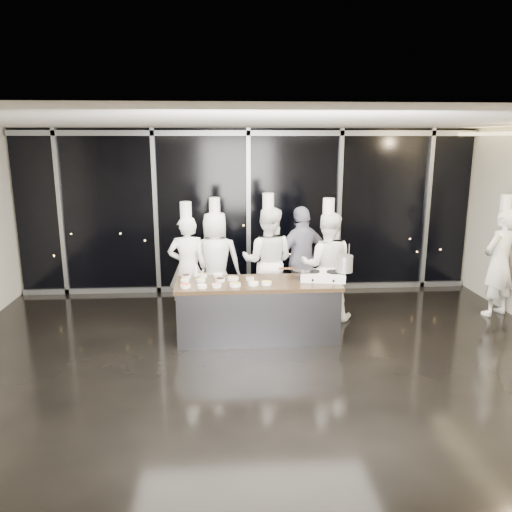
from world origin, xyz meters
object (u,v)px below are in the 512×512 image
Objects in this scene: stove at (323,276)px; chef_right at (327,266)px; guest at (302,259)px; chef_center at (268,261)px; frying_pan at (302,269)px; chef_left at (216,261)px; demo_counter at (258,310)px; chef_far_left at (188,267)px; stock_pot at (344,264)px; chef_side at (499,261)px.

chef_right is at bearing 85.42° from stove.
guest is 0.57m from chef_right.
stove is at bearing 139.31° from chef_center.
frying_pan is 0.25× the size of chef_center.
guest is at bearing 179.17° from chef_left.
demo_counter is 1.23× the size of chef_far_left.
demo_counter is 9.78× the size of stock_pot.
chef_far_left is 0.95× the size of chef_side.
stock_pot is 0.13× the size of guest.
chef_side is (3.32, -0.50, 0.02)m from guest.
frying_pan reaches higher than stove.
chef_center is (0.90, -0.26, 0.05)m from chef_left.
chef_right reaches higher than guest.
chef_left is (-1.65, 1.30, -0.06)m from stove.
stove is at bearing 1.81° from demo_counter.
chef_side is at bearing 15.50° from stock_pot.
chef_left is (-0.65, 1.33, 0.45)m from demo_counter.
stock_pot is 1.54m from chef_center.
frying_pan is (-0.31, 0.06, 0.10)m from stove.
chef_left is at bearing -2.87° from chef_right.
chef_far_left is at bearing 8.93° from chef_right.
stock_pot is 0.12× the size of chef_left.
chef_side is (5.31, -0.20, 0.05)m from chef_far_left.
frying_pan is (0.69, 0.10, 0.61)m from demo_counter.
stock_pot is at bearing 147.17° from chef_center.
guest is (1.99, 0.30, 0.03)m from chef_far_left.
stock_pot is (0.62, -0.13, 0.10)m from frying_pan.
guest is (0.19, 1.17, -0.13)m from frying_pan.
chef_center reaches higher than chef_side.
chef_right is (1.87, -0.52, 0.02)m from chef_left.
chef_side is (2.98, -0.04, 0.03)m from chef_right.
frying_pan is 1.08m from chef_center.
chef_center is 1.01× the size of chef_side.
demo_counter is at bearing -166.96° from stove.
chef_right is at bearing 172.90° from chef_far_left.
chef_right is 2.98m from chef_side.
chef_right is (0.34, -0.46, -0.01)m from guest.
demo_counter is 1.55m from chef_left.
frying_pan is 0.27× the size of chef_left.
chef_side is (4.85, -0.56, 0.05)m from chef_left.
chef_far_left is 5.32m from chef_side.
chef_far_left is 0.99× the size of chef_left.
stock_pot is at bearing 154.26° from chef_far_left.
stove is 2.31m from chef_far_left.
chef_right is (-0.09, 0.84, -0.24)m from stock_pot.
stock_pot is 1.39m from guest.
chef_center is (0.25, 1.07, 0.50)m from demo_counter.
guest is at bearing 92.13° from frying_pan.
chef_left is (-1.95, 1.37, -0.26)m from stock_pot.
frying_pan is at bearing 138.80° from chef_left.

